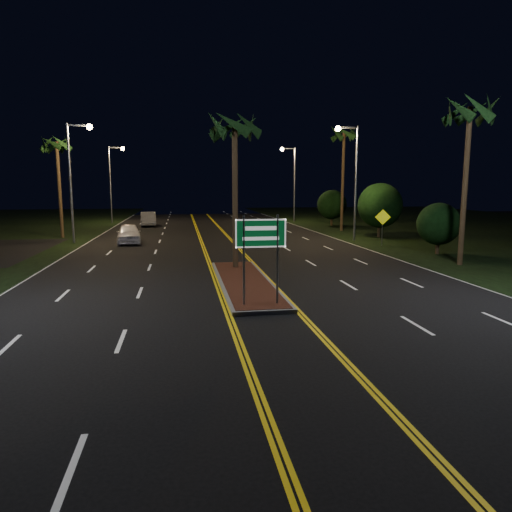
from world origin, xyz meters
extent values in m
plane|color=black|center=(0.00, 0.00, 0.00)|extent=(120.00, 120.00, 0.00)
cube|color=gray|center=(0.00, 7.00, 0.07)|extent=(2.25, 10.25, 0.15)
cube|color=#592819|center=(0.00, 7.00, 0.16)|extent=(2.00, 10.00, 0.02)
cylinder|color=gray|center=(-0.60, 2.80, 1.75)|extent=(0.08, 0.08, 3.20)
cylinder|color=gray|center=(0.60, 2.80, 1.75)|extent=(0.08, 0.08, 3.20)
cube|color=#07471E|center=(0.00, 2.80, 2.70)|extent=(1.80, 0.04, 1.00)
cube|color=white|center=(0.00, 2.77, 2.70)|extent=(1.80, 0.01, 1.00)
cylinder|color=gray|center=(-11.00, 24.00, 4.50)|extent=(0.18, 0.18, 9.00)
cube|color=gray|center=(-10.20, 24.00, 8.85)|extent=(1.60, 0.12, 0.12)
sphere|color=#FFC572|center=(-9.40, 24.00, 8.75)|extent=(0.44, 0.44, 0.44)
cylinder|color=gray|center=(-11.00, 44.00, 4.50)|extent=(0.18, 0.18, 9.00)
cube|color=gray|center=(-10.20, 44.00, 8.85)|extent=(1.60, 0.12, 0.12)
sphere|color=#FFC572|center=(-9.40, 44.00, 8.75)|extent=(0.44, 0.44, 0.44)
cylinder|color=gray|center=(11.00, 22.00, 4.50)|extent=(0.18, 0.18, 9.00)
cube|color=gray|center=(10.20, 22.00, 8.85)|extent=(1.60, 0.12, 0.12)
sphere|color=#FFC572|center=(9.40, 22.00, 8.75)|extent=(0.44, 0.44, 0.44)
cylinder|color=gray|center=(11.00, 42.00, 4.50)|extent=(0.18, 0.18, 9.00)
cube|color=gray|center=(10.20, 42.00, 8.85)|extent=(1.60, 0.12, 0.12)
sphere|color=#FFC572|center=(9.40, 42.00, 8.75)|extent=(0.44, 0.44, 0.44)
cylinder|color=#382819|center=(0.00, 10.50, 3.75)|extent=(0.28, 0.28, 7.50)
cylinder|color=#382819|center=(-12.80, 28.00, 4.00)|extent=(0.28, 0.28, 8.00)
cylinder|color=#382819|center=(12.50, 10.00, 4.25)|extent=(0.28, 0.28, 8.50)
cylinder|color=#382819|center=(12.80, 30.00, 4.75)|extent=(0.28, 0.28, 9.50)
cylinder|color=#382819|center=(13.50, 14.00, 0.45)|extent=(0.24, 0.24, 0.90)
sphere|color=black|center=(13.50, 14.00, 1.95)|extent=(2.70, 2.70, 2.70)
cylinder|color=#382819|center=(14.00, 24.00, 0.63)|extent=(0.24, 0.24, 1.26)
sphere|color=black|center=(14.00, 24.00, 2.73)|extent=(3.78, 3.78, 3.78)
cylinder|color=#382819|center=(13.80, 36.00, 0.54)|extent=(0.24, 0.24, 1.08)
sphere|color=black|center=(13.80, 36.00, 2.34)|extent=(3.24, 3.24, 3.24)
imported|color=white|center=(-6.76, 23.16, 0.86)|extent=(2.76, 5.38, 1.72)
imported|color=#B0B3BB|center=(-6.38, 39.00, 0.89)|extent=(2.69, 5.50, 1.78)
cylinder|color=gray|center=(11.78, 18.54, 1.16)|extent=(0.07, 0.07, 2.32)
cube|color=#FBFB0D|center=(11.78, 18.52, 2.11)|extent=(1.07, 0.38, 1.12)
camera|label=1|loc=(-2.72, -12.84, 4.32)|focal=32.00mm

